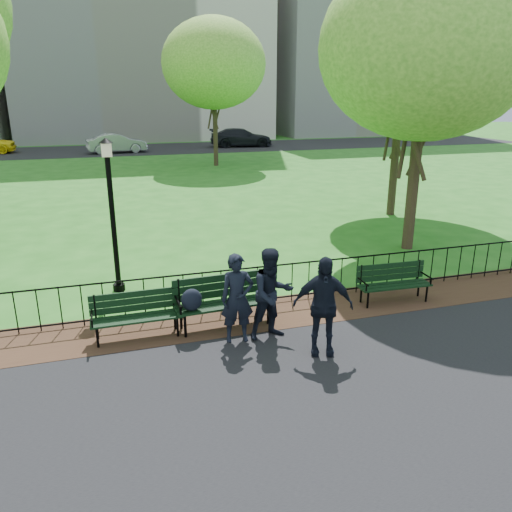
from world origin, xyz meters
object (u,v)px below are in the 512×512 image
object	(u,v)px
tree_mid_e	(403,62)
person_left	(237,298)
tree_far_e	(214,64)
sedan_dark	(241,137)
person_right	(323,306)
lamppost	(112,211)
person_mid	(272,294)
park_bench_right_a	(393,279)
sedan_silver	(117,143)
park_bench_left_a	(136,310)
tree_near_e	(427,47)
park_bench_main	(212,297)

from	to	relation	value
tree_mid_e	person_left	distance (m)	12.48
tree_far_e	sedan_dark	size ratio (longest dim) A/B	1.66
person_right	lamppost	bearing A→B (deg)	146.88
tree_mid_e	person_mid	world-z (taller)	tree_mid_e
park_bench_right_a	sedan_silver	bearing A→B (deg)	101.19
park_bench_left_a	sedan_silver	size ratio (longest dim) A/B	0.38
lamppost	person_mid	world-z (taller)	lamppost
person_left	tree_near_e	bearing A→B (deg)	39.07
person_mid	sedan_dark	bearing A→B (deg)	68.15
person_left	park_bench_right_a	bearing A→B (deg)	17.78
person_right	park_bench_right_a	bearing A→B (deg)	52.19
tree_near_e	person_right	xyz separation A→B (m)	(-5.06, -5.06, -4.66)
tree_near_e	person_left	world-z (taller)	tree_near_e
tree_far_e	person_right	world-z (taller)	tree_far_e
park_bench_left_a	person_left	size ratio (longest dim) A/B	1.00
tree_far_e	tree_mid_e	bearing A→B (deg)	-77.19
tree_near_e	person_left	size ratio (longest dim) A/B	4.78
park_bench_main	lamppost	bearing A→B (deg)	120.12
park_bench_right_a	tree_near_e	world-z (taller)	tree_near_e
lamppost	person_right	bearing A→B (deg)	-51.00
park_bench_main	tree_near_e	size ratio (longest dim) A/B	0.24
park_bench_left_a	tree_mid_e	distance (m)	13.42
tree_near_e	person_mid	bearing A→B (deg)	-143.41
person_left	sedan_silver	xyz separation A→B (m)	(-0.96, 32.34, -0.10)
sedan_silver	sedan_dark	bearing A→B (deg)	-87.32
lamppost	sedan_dark	distance (m)	32.94
park_bench_left_a	person_right	size ratio (longest dim) A/B	0.94
park_bench_main	park_bench_left_a	size ratio (longest dim) A/B	1.17
park_bench_left_a	tree_far_e	size ratio (longest dim) A/B	0.19
tree_far_e	park_bench_left_a	bearing A→B (deg)	-106.30
tree_mid_e	tree_far_e	bearing A→B (deg)	102.81
person_mid	person_right	world-z (taller)	person_right
person_right	sedan_dark	xyz separation A→B (m)	(8.14, 34.97, -0.13)
tree_mid_e	tree_far_e	world-z (taller)	tree_far_e
tree_far_e	sedan_dark	bearing A→B (deg)	66.85
tree_near_e	tree_far_e	size ratio (longest dim) A/B	0.92
lamppost	tree_near_e	distance (m)	9.20
person_mid	tree_far_e	bearing A→B (deg)	72.47
park_bench_main	person_mid	xyz separation A→B (m)	(0.99, -0.71, 0.22)
park_bench_main	park_bench_right_a	bearing A→B (deg)	-0.86
person_mid	park_bench_right_a	bearing A→B (deg)	8.09
person_mid	sedan_dark	distance (m)	35.27
lamppost	sedan_dark	bearing A→B (deg)	69.63
person_left	person_right	bearing A→B (deg)	-28.27
tree_far_e	sedan_silver	world-z (taller)	tree_far_e
lamppost	sedan_dark	xyz separation A→B (m)	(11.46, 30.87, -1.14)
tree_far_e	person_mid	world-z (taller)	tree_far_e
park_bench_left_a	tree_near_e	size ratio (longest dim) A/B	0.21
park_bench_left_a	person_left	distance (m)	1.95
tree_mid_e	person_left	world-z (taller)	tree_mid_e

